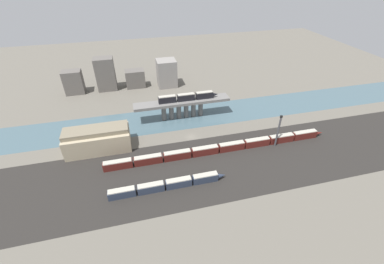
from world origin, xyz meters
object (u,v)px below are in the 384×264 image
at_px(train_on_bridge, 188,97).
at_px(train_yard_mid, 221,148).
at_px(warehouse_building, 98,139).
at_px(train_yard_near, 168,185).
at_px(signal_tower, 278,131).

distance_m(train_on_bridge, train_yard_mid, 37.59).
relative_size(train_on_bridge, warehouse_building, 1.14).
bearing_deg(warehouse_building, train_on_bridge, 21.41).
relative_size(train_yard_near, train_yard_mid, 0.43).
bearing_deg(train_on_bridge, warehouse_building, -158.59).
distance_m(train_on_bridge, warehouse_building, 52.28).
relative_size(train_yard_mid, signal_tower, 6.34).
height_order(train_on_bridge, train_yard_near, train_on_bridge).
height_order(train_yard_near, train_yard_mid, train_yard_mid).
xyz_separation_m(train_on_bridge, signal_tower, (34.73, -37.54, -4.03)).
height_order(train_on_bridge, train_yard_mid, train_on_bridge).
xyz_separation_m(train_on_bridge, train_yard_near, (-20.74, -52.20, -10.71)).
bearing_deg(train_yard_near, warehouse_building, 129.55).
relative_size(warehouse_building, signal_tower, 1.73).
bearing_deg(signal_tower, train_yard_near, -165.20).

